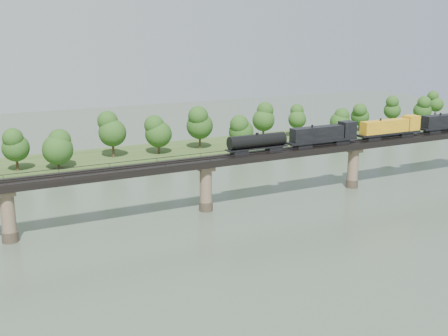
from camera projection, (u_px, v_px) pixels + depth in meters
name	position (u px, v px, depth m)	size (l,w,h in m)	color
ground	(281.00, 260.00, 95.53)	(400.00, 400.00, 0.00)	#3B4939
far_bank	(128.00, 157.00, 168.74)	(300.00, 24.00, 1.60)	#2F461C
bridge	(206.00, 186.00, 120.11)	(236.00, 30.00, 11.50)	#473A2D
bridge_superstructure	(206.00, 157.00, 118.57)	(220.00, 4.90, 0.75)	black
far_treeline	(104.00, 135.00, 159.30)	(289.06, 17.54, 13.60)	#382619
freight_train	(368.00, 130.00, 137.55)	(75.62, 2.95, 5.20)	black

